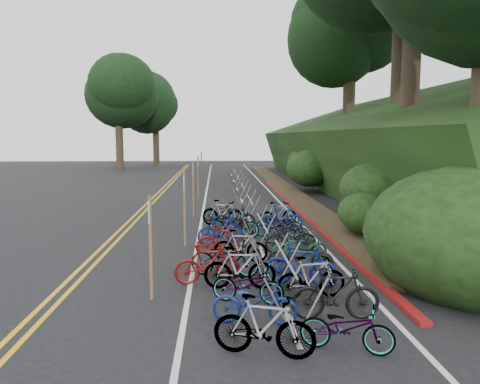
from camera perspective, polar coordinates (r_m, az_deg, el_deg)
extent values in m
plane|color=black|center=(11.19, -11.57, -12.45)|extent=(120.00, 120.00, 0.00)
cube|color=gold|center=(21.11, -13.29, -3.36)|extent=(0.12, 80.00, 0.01)
cube|color=gold|center=(21.06, -12.49, -3.36)|extent=(0.12, 80.00, 0.01)
cube|color=silver|center=(20.78, -4.70, -3.36)|extent=(0.12, 80.00, 0.01)
cube|color=silver|center=(21.06, 6.82, -3.24)|extent=(0.12, 80.00, 0.01)
cube|color=silver|center=(9.31, 6.47, -16.38)|extent=(0.10, 1.60, 0.01)
cube|color=silver|center=(14.97, 2.71, -7.35)|extent=(0.10, 1.60, 0.01)
cube|color=silver|center=(20.81, 1.10, -3.32)|extent=(0.10, 1.60, 0.01)
cube|color=silver|center=(26.73, 0.20, -1.06)|extent=(0.10, 1.60, 0.01)
cube|color=silver|center=(32.68, -0.37, 0.38)|extent=(0.10, 1.60, 0.01)
cube|color=silver|center=(38.64, -0.76, 1.38)|extent=(0.10, 1.60, 0.01)
cube|color=silver|center=(44.61, -1.05, 2.11)|extent=(0.10, 1.60, 0.01)
cube|color=maroon|center=(23.08, 7.21, -2.25)|extent=(0.25, 28.00, 0.10)
cube|color=black|center=(34.54, 17.20, 5.08)|extent=(12.32, 44.00, 9.11)
cube|color=#382819|center=(32.98, 5.37, 0.54)|extent=(1.40, 44.00, 0.16)
ellipsoid|color=#284C19|center=(14.77, 19.21, -3.81)|extent=(2.00, 2.80, 1.60)
ellipsoid|color=#284C19|center=(19.61, 15.96, 0.36)|extent=(2.60, 3.64, 2.08)
ellipsoid|color=#284C19|center=(25.63, 14.22, 2.86)|extent=(2.20, 3.08, 1.76)
ellipsoid|color=#284C19|center=(31.12, 8.48, 2.86)|extent=(3.00, 4.20, 2.40)
ellipsoid|color=#284C19|center=(37.13, 7.73, 3.76)|extent=(2.40, 3.36, 1.92)
ellipsoid|color=#284C19|center=(41.27, 8.50, 5.00)|extent=(2.80, 3.92, 2.24)
ellipsoid|color=#284C19|center=(17.50, 14.90, -2.50)|extent=(1.80, 2.52, 1.44)
ellipsoid|color=#284C19|center=(29.66, 13.47, 4.57)|extent=(3.20, 4.48, 2.56)
ellipsoid|color=black|center=(12.88, 26.74, -4.91)|extent=(5.28, 6.16, 3.52)
cylinder|color=#2D2319|center=(24.42, 20.05, 12.07)|extent=(0.88, 0.88, 7.14)
cylinder|color=#2D2319|center=(32.86, 18.70, 12.72)|extent=(0.93, 0.93, 8.10)
cylinder|color=#2D2319|center=(40.01, 13.02, 10.18)|extent=(0.86, 0.86, 6.67)
ellipsoid|color=black|center=(40.83, 13.26, 18.61)|extent=(8.89, 8.89, 8.45)
cylinder|color=#2D2319|center=(48.45, 13.33, 10.95)|extent=(0.91, 0.91, 7.62)
ellipsoid|color=black|center=(49.47, 13.56, 19.04)|extent=(10.58, 10.58, 10.05)
cylinder|color=#2D2319|center=(53.52, -14.48, 5.99)|extent=(0.83, 0.83, 6.19)
ellipsoid|color=black|center=(53.75, -14.66, 12.01)|extent=(8.47, 8.47, 8.04)
cylinder|color=#2D2319|center=(60.93, -10.19, 5.95)|extent=(0.80, 0.80, 5.72)
ellipsoid|color=black|center=(61.07, -10.29, 10.72)|extent=(7.41, 7.41, 7.04)
cylinder|color=gray|center=(9.69, 5.49, -7.87)|extent=(0.05, 2.99, 0.05)
cylinder|color=gray|center=(8.53, 4.93, -14.23)|extent=(0.61, 0.04, 1.20)
cylinder|color=gray|center=(8.62, 8.73, -14.05)|extent=(0.61, 0.04, 1.20)
cylinder|color=gray|center=(11.15, 2.96, -9.11)|extent=(0.61, 0.04, 1.20)
cylinder|color=gray|center=(11.22, 5.84, -9.04)|extent=(0.61, 0.04, 1.20)
cylinder|color=gray|center=(13.74, 2.73, -3.74)|extent=(0.05, 3.00, 0.05)
cylinder|color=gray|center=(12.47, 2.06, -7.53)|extent=(0.58, 0.04, 1.13)
cylinder|color=gray|center=(12.53, 4.63, -7.48)|extent=(0.58, 0.04, 1.13)
cylinder|color=gray|center=(15.19, 1.15, -4.92)|extent=(0.58, 0.04, 1.13)
cylinder|color=gray|center=(15.24, 3.25, -4.89)|extent=(0.58, 0.04, 1.13)
cylinder|color=gray|center=(18.66, 1.23, -0.93)|extent=(0.05, 3.00, 0.05)
cylinder|color=gray|center=(17.35, 0.63, -3.44)|extent=(0.58, 0.04, 1.13)
cylinder|color=gray|center=(17.39, 2.48, -3.42)|extent=(0.58, 0.04, 1.13)
cylinder|color=gray|center=(20.11, 0.14, -2.02)|extent=(0.58, 0.04, 1.13)
cylinder|color=gray|center=(20.14, 1.73, -2.01)|extent=(0.58, 0.04, 1.13)
cylinder|color=gray|center=(23.61, 0.35, 0.70)|extent=(0.05, 3.00, 0.05)
cylinder|color=gray|center=(22.28, -0.16, -1.16)|extent=(0.58, 0.04, 1.13)
cylinder|color=gray|center=(22.31, 1.28, -1.15)|extent=(0.58, 0.04, 1.13)
cylinder|color=gray|center=(25.05, -0.47, -0.27)|extent=(0.58, 0.04, 1.13)
cylinder|color=gray|center=(25.08, 0.81, -0.26)|extent=(0.58, 0.04, 1.13)
cylinder|color=gray|center=(28.58, -0.22, 1.77)|extent=(0.05, 3.00, 0.05)
cylinder|color=gray|center=(27.24, -0.66, 0.30)|extent=(0.58, 0.04, 1.13)
cylinder|color=gray|center=(27.26, 0.51, 0.31)|extent=(0.58, 0.04, 1.13)
cylinder|color=gray|center=(30.02, -0.87, 0.91)|extent=(0.58, 0.04, 1.13)
cylinder|color=gray|center=(30.04, 0.19, 0.91)|extent=(0.58, 0.04, 1.13)
cylinder|color=gray|center=(33.56, -0.62, 2.52)|extent=(0.05, 3.00, 0.05)
cylinder|color=gray|center=(32.21, -1.01, 1.31)|extent=(0.58, 0.04, 1.13)
cylinder|color=gray|center=(32.23, -0.02, 1.31)|extent=(0.58, 0.04, 1.13)
cylinder|color=gray|center=(34.99, -1.17, 1.75)|extent=(0.58, 0.04, 1.13)
cylinder|color=gray|center=(35.01, -0.25, 1.75)|extent=(0.58, 0.04, 1.13)
cylinder|color=brown|center=(10.70, -10.83, -6.73)|extent=(0.08, 0.08, 2.36)
cube|color=silver|center=(10.53, -10.93, -2.33)|extent=(0.02, 0.40, 0.50)
cylinder|color=brown|center=(15.66, -6.77, -2.10)|extent=(0.08, 0.08, 2.50)
cube|color=silver|center=(15.55, -6.82, 1.18)|extent=(0.02, 0.40, 0.50)
cylinder|color=brown|center=(21.60, -5.71, 0.36)|extent=(0.08, 0.08, 2.50)
cube|color=silver|center=(21.52, -5.74, 2.74)|extent=(0.02, 0.40, 0.50)
cylinder|color=brown|center=(27.57, -5.11, 1.76)|extent=(0.08, 0.08, 2.50)
cube|color=silver|center=(27.50, -5.13, 3.63)|extent=(0.02, 0.40, 0.50)
cylinder|color=brown|center=(33.54, -4.72, 2.66)|extent=(0.08, 0.08, 2.50)
cube|color=silver|center=(33.49, -4.74, 4.20)|extent=(0.02, 0.40, 0.50)
imported|color=maroon|center=(11.82, -3.97, -8.72)|extent=(0.72, 1.72, 1.00)
imported|color=slate|center=(8.10, 2.93, -16.00)|extent=(0.99, 1.82, 1.05)
imported|color=slate|center=(8.49, 12.87, -15.80)|extent=(1.09, 1.71, 0.85)
imported|color=navy|center=(9.40, 1.80, -13.27)|extent=(0.85, 1.74, 0.88)
imported|color=black|center=(9.75, 11.55, -12.04)|extent=(0.60, 1.81, 1.07)
imported|color=slate|center=(10.50, 0.97, -11.16)|extent=(1.02, 1.72, 0.85)
imported|color=slate|center=(10.82, 8.67, -10.27)|extent=(0.77, 1.72, 1.00)
imported|color=slate|center=(11.37, -0.02, -9.23)|extent=(0.59, 1.76, 1.04)
imported|color=navy|center=(11.64, 7.41, -8.81)|extent=(1.09, 1.87, 1.08)
imported|color=slate|center=(12.43, -1.85, -8.03)|extent=(1.05, 1.93, 0.96)
imported|color=black|center=(12.84, 7.38, -7.68)|extent=(0.94, 1.85, 0.93)
imported|color=slate|center=(13.75, 0.07, -6.59)|extent=(0.77, 1.65, 0.95)
imported|color=#144C1E|center=(13.97, 7.25, -6.63)|extent=(0.57, 1.64, 0.86)
imported|color=maroon|center=(14.56, -2.26, -5.86)|extent=(0.59, 1.61, 0.95)
imported|color=black|center=(14.82, 6.19, -5.56)|extent=(0.65, 1.70, 1.00)
imported|color=navy|center=(16.02, -2.37, -4.58)|extent=(1.04, 1.73, 1.00)
imported|color=slate|center=(16.25, 5.69, -4.74)|extent=(0.61, 1.61, 0.84)
imported|color=slate|center=(16.92, -0.80, -4.01)|extent=(0.97, 1.94, 0.98)
imported|color=slate|center=(17.16, 4.70, -3.97)|extent=(0.92, 1.83, 0.92)
imported|color=black|center=(18.22, -0.69, -3.16)|extent=(0.77, 1.75, 1.02)
imported|color=navy|center=(18.15, 5.07, -3.23)|extent=(0.48, 1.68, 1.01)
imported|color=slate|center=(19.11, -2.09, -2.59)|extent=(1.14, 1.87, 1.09)
imported|color=slate|center=(19.14, 4.67, -2.70)|extent=(1.01, 1.75, 1.01)
imported|color=slate|center=(20.28, -2.20, -2.32)|extent=(1.01, 1.79, 0.89)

